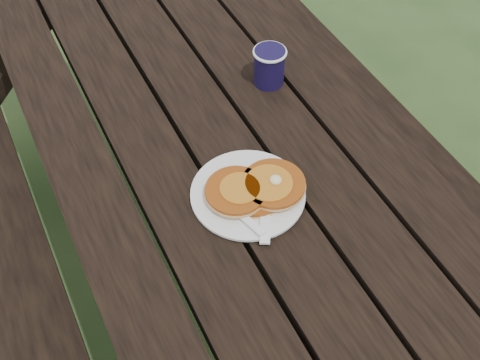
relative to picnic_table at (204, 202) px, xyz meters
name	(u,v)px	position (x,y,z in m)	size (l,w,h in m)	color
ground	(209,270)	(0.00, 0.00, -0.37)	(60.00, 60.00, 0.00)	#253F1B
picnic_table	(204,202)	(0.00, 0.00, 0.00)	(1.36, 1.80, 0.75)	black
plate	(248,194)	(-0.02, -0.30, 0.39)	(0.23, 0.23, 0.01)	white
pancake_stack	(256,188)	(0.00, -0.31, 0.41)	(0.20, 0.15, 0.04)	#A54C12
knife	(265,206)	(-0.01, -0.35, 0.39)	(0.02, 0.18, 0.01)	white
fork	(244,217)	(-0.06, -0.36, 0.40)	(0.03, 0.16, 0.01)	white
coffee_cup	(269,64)	(0.19, -0.01, 0.44)	(0.08, 0.08, 0.09)	#140D33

